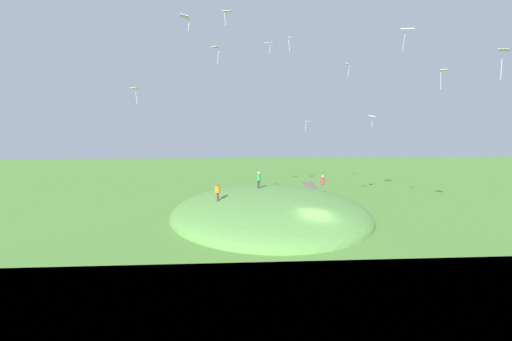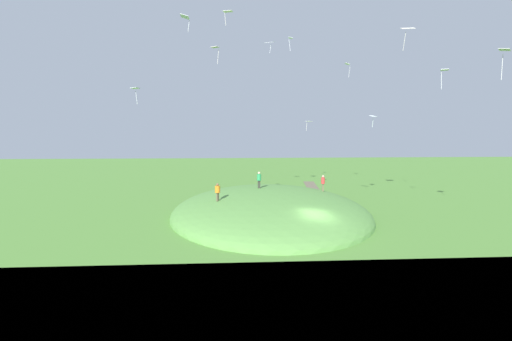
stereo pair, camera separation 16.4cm
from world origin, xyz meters
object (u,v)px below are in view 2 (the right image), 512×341
person_walking_path (323,181)px  kite_0 (290,39)px  kite_10 (185,17)px  kite_1 (408,29)px  kite_6 (270,43)px  person_near_shore (259,178)px  kite_8 (135,89)px  kite_7 (215,49)px  person_on_hilltop (218,190)px  kite_4 (504,51)px  kite_2 (228,12)px  kite_3 (309,122)px  kite_11 (444,72)px  kite_14 (348,65)px  kite_15 (373,117)px

person_walking_path → kite_0: bearing=-38.8°
kite_10 → kite_1: bearing=-81.3°
person_walking_path → kite_6: 15.55m
person_near_shore → kite_8: 15.53m
kite_10 → kite_7: bearing=-110.3°
person_on_hilltop → kite_7: (-4.58, -0.19, 11.60)m
kite_1 → kite_8: (-2.39, 23.04, -5.58)m
person_on_hilltop → kite_4: bearing=103.9°
kite_2 → kite_0: bearing=-46.4°
person_near_shore → person_walking_path: bearing=162.6°
person_near_shore → kite_0: (3.76, -3.76, 15.14)m
kite_3 → kite_11: bearing=-150.5°
person_near_shore → kite_14: (5.72, -10.94, 12.75)m
person_on_hilltop → kite_0: kite_0 is taller
person_walking_path → kite_2: (-3.24, 10.07, 16.36)m
person_walking_path → kite_10: (-9.05, 13.26, 14.12)m
kite_4 → kite_6: kite_6 is taller
kite_0 → kite_14: (1.96, -7.18, -2.39)m
kite_0 → person_walking_path: bearing=-136.0°
kite_2 → kite_11: size_ratio=0.82×
kite_2 → kite_8: bearing=126.0°
person_walking_path → kite_2: kite_2 is taller
kite_4 → kite_11: size_ratio=1.30×
kite_6 → person_walking_path: bearing=-90.1°
kite_1 → kite_6: kite_6 is taller
kite_6 → kite_8: size_ratio=0.93×
kite_4 → kite_8: (3.98, 27.26, -2.40)m
person_walking_path → kite_4: (-12.50, -9.93, 11.14)m
kite_10 → kite_11: bearing=-86.0°
kite_2 → kite_14: bearing=-58.8°
person_walking_path → kite_10: size_ratio=1.43×
person_on_hilltop → kite_6: 16.23m
kite_3 → kite_4: size_ratio=0.56×
kite_7 → person_near_shore: bearing=-22.7°
person_near_shore → kite_2: bearing=20.9°
kite_0 → kite_11: size_ratio=0.93×
kite_6 → kite_15: bearing=-85.6°
person_walking_path → kite_8: 21.20m
person_walking_path → kite_7: 18.78m
person_near_shore → kite_4: (-12.05, -16.89, 10.67)m
kite_8 → kite_14: 25.78m
person_near_shore → kite_15: bearing=165.0°
kite_11 → kite_0: bearing=46.9°
person_on_hilltop → kite_11: size_ratio=1.00×
person_walking_path → kite_4: kite_4 is taller
person_walking_path → kite_6: (0.01, 5.83, 14.42)m
kite_1 → kite_15: 10.18m
kite_3 → kite_6: (-7.55, 5.72, 7.90)m
kite_1 → kite_4: bearing=-146.5°
kite_14 → kite_4: bearing=-161.5°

